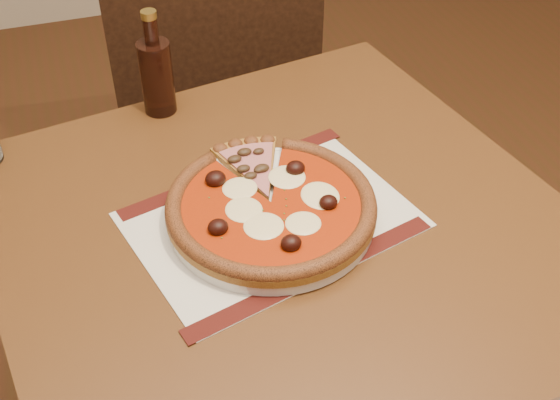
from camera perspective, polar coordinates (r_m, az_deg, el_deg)
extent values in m
cube|color=brown|center=(1.02, 0.36, -2.82)|extent=(0.92, 0.92, 0.04)
cylinder|color=brown|center=(1.47, -18.75, -9.28)|extent=(0.05, 0.05, 0.71)
cylinder|color=brown|center=(1.63, 5.39, -0.81)|extent=(0.05, 0.05, 0.71)
cube|color=black|center=(1.84, -5.71, 9.04)|extent=(0.50, 0.50, 0.04)
cylinder|color=black|center=(2.16, -0.89, 6.86)|extent=(0.04, 0.04, 0.45)
cylinder|color=black|center=(2.13, -11.29, 5.41)|extent=(0.04, 0.04, 0.45)
cylinder|color=black|center=(1.86, 1.67, 0.24)|extent=(0.04, 0.04, 0.45)
cylinder|color=black|center=(1.82, -10.37, -1.57)|extent=(0.04, 0.04, 0.45)
cube|color=black|center=(1.53, -5.17, 13.35)|extent=(0.46, 0.09, 0.48)
cube|color=beige|center=(1.01, -0.71, -1.61)|extent=(0.44, 0.36, 0.00)
cylinder|color=white|center=(1.00, -0.71, -1.19)|extent=(0.29, 0.29, 0.02)
cylinder|color=#A37327|center=(0.99, -0.72, -0.55)|extent=(0.30, 0.30, 0.01)
torus|color=brown|center=(0.99, -0.72, -0.29)|extent=(0.30, 0.30, 0.02)
cylinder|color=#9D2907|center=(0.99, -0.73, -0.25)|extent=(0.26, 0.26, 0.00)
ellipsoid|color=beige|center=(1.01, -3.07, 0.99)|extent=(0.05, 0.04, 0.01)
ellipsoid|color=beige|center=(0.97, -5.13, -1.24)|extent=(0.05, 0.04, 0.01)
ellipsoid|color=beige|center=(0.95, -1.34, -1.99)|extent=(0.05, 0.04, 0.01)
ellipsoid|color=beige|center=(0.95, 2.69, -2.29)|extent=(0.05, 0.04, 0.01)
ellipsoid|color=beige|center=(0.99, 2.10, 0.33)|extent=(0.05, 0.04, 0.01)
ellipsoid|color=beige|center=(1.04, 0.95, 2.63)|extent=(0.05, 0.04, 0.01)
ellipsoid|color=black|center=(1.00, -3.72, 1.60)|extent=(0.03, 0.03, 0.02)
ellipsoid|color=black|center=(0.94, -5.03, -1.73)|extent=(0.03, 0.03, 0.02)
ellipsoid|color=black|center=(0.94, 0.31, -1.76)|extent=(0.03, 0.03, 0.02)
ellipsoid|color=black|center=(0.98, 4.54, 0.23)|extent=(0.03, 0.03, 0.02)
ellipsoid|color=black|center=(1.02, 0.82, 2.48)|extent=(0.03, 0.03, 0.02)
ellipsoid|color=#392514|center=(1.03, -1.10, 2.27)|extent=(0.02, 0.02, 0.01)
ellipsoid|color=#392514|center=(1.06, -1.59, 3.59)|extent=(0.02, 0.02, 0.01)
ellipsoid|color=#392514|center=(1.03, -1.52, 2.23)|extent=(0.02, 0.02, 0.01)
ellipsoid|color=#392514|center=(1.06, -2.31, 3.49)|extent=(0.02, 0.02, 0.01)
ellipsoid|color=#392514|center=(1.03, -1.93, 2.16)|extent=(0.02, 0.02, 0.01)
ellipsoid|color=#392514|center=(1.06, -3.01, 3.32)|extent=(0.02, 0.02, 0.01)
ellipsoid|color=#392514|center=(1.03, -2.31, 2.04)|extent=(0.02, 0.02, 0.01)
cylinder|color=black|center=(1.22, -9.97, 9.76)|extent=(0.06, 0.06, 0.13)
cylinder|color=black|center=(1.18, -10.43, 13.18)|extent=(0.02, 0.02, 0.06)
cylinder|color=olive|center=(1.16, -10.63, 14.60)|extent=(0.03, 0.03, 0.01)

